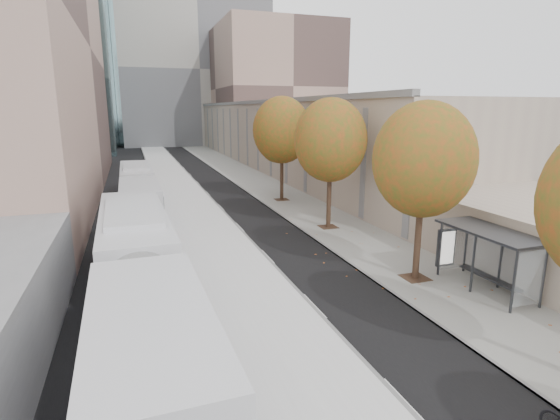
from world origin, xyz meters
name	(u,v)px	position (x,y,z in m)	size (l,w,h in m)	color
bus_platform	(183,196)	(-3.88, 35.00, 0.07)	(4.25, 150.00, 0.15)	silver
sidewalk	(273,191)	(4.12, 35.00, 0.04)	(4.75, 150.00, 0.08)	gray
building_tan	(285,131)	(15.50, 64.00, 4.00)	(18.00, 92.00, 8.00)	#A19082
building_far_block	(193,72)	(6.00, 96.00, 15.00)	(30.00, 18.00, 30.00)	#9B978F
bus_shelter	(494,240)	(5.69, 10.96, 2.19)	(1.90, 4.40, 2.53)	#383A3F
tree_c	(424,160)	(3.60, 13.00, 5.25)	(4.20, 4.20, 7.28)	black
tree_d	(330,140)	(3.60, 22.00, 5.47)	(4.40, 4.40, 7.60)	black
tree_e	(282,130)	(3.60, 31.00, 5.69)	(4.60, 4.60, 7.92)	black
bus_near	(140,278)	(-7.84, 12.69, 1.67)	(3.17, 18.43, 3.06)	silver
bus_far	(138,189)	(-7.53, 31.38, 1.51)	(2.59, 16.65, 2.77)	silver
distant_car	(140,176)	(-7.12, 44.29, 0.69)	(1.64, 4.06, 1.38)	silver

